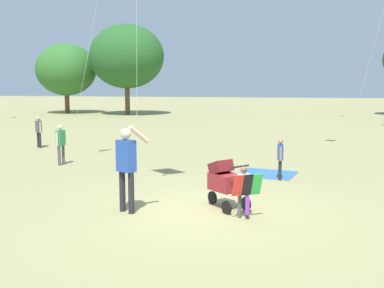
% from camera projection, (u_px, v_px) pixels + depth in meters
% --- Properties ---
extents(ground_plane, '(120.00, 120.00, 0.00)m').
position_uv_depth(ground_plane, '(207.00, 211.00, 9.90)').
color(ground_plane, '#938E5B').
extents(treeline_distant, '(40.05, 7.01, 6.68)m').
position_uv_depth(treeline_distant, '(263.00, 61.00, 34.64)').
color(treeline_distant, brown).
rests_on(treeline_distant, ground).
extents(child_with_butterfly_kite, '(0.60, 0.47, 1.02)m').
position_uv_depth(child_with_butterfly_kite, '(244.00, 187.00, 9.32)').
color(child_with_butterfly_kite, '#4C4C51').
rests_on(child_with_butterfly_kite, ground).
extents(person_adult_flyer, '(0.69, 0.49, 1.81)m').
position_uv_depth(person_adult_flyer, '(126.00, 162.00, 9.67)').
color(person_adult_flyer, '#232328').
rests_on(person_adult_flyer, ground).
extents(stroller, '(0.97, 0.98, 1.03)m').
position_uv_depth(stroller, '(224.00, 180.00, 10.06)').
color(stroller, black).
rests_on(stroller, ground).
extents(person_red_shirt, '(0.32, 0.30, 1.24)m').
position_uv_depth(person_red_shirt, '(39.00, 129.00, 18.84)').
color(person_red_shirt, '#232328').
rests_on(person_red_shirt, ground).
extents(person_sitting_far, '(0.24, 0.40, 1.28)m').
position_uv_depth(person_sitting_far, '(61.00, 141.00, 15.06)').
color(person_sitting_far, '#4C4C51').
rests_on(person_sitting_far, ground).
extents(person_couple_left, '(0.16, 0.36, 1.11)m').
position_uv_depth(person_couple_left, '(280.00, 156.00, 12.88)').
color(person_couple_left, '#232328').
rests_on(person_couple_left, ground).
extents(picnic_blanket, '(1.84, 1.66, 0.02)m').
position_uv_depth(picnic_blanket, '(267.00, 174.00, 13.72)').
color(picnic_blanket, '#3366B2').
rests_on(picnic_blanket, ground).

